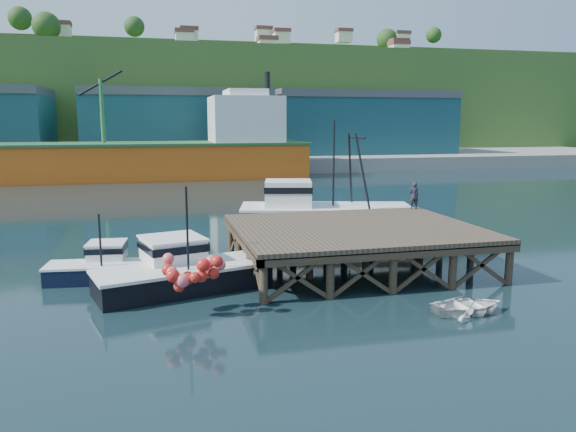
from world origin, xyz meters
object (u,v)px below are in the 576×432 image
object	(u,v)px
boat_black	(180,270)
dinghy	(468,306)
boat_navy	(105,266)
trawler	(322,212)
dockworker	(414,196)

from	to	relation	value
boat_black	dinghy	size ratio (longest dim) A/B	2.74
boat_navy	boat_black	world-z (taller)	boat_black
trawler	dockworker	bearing A→B (deg)	-27.04
boat_navy	dinghy	world-z (taller)	boat_navy
dinghy	dockworker	bearing A→B (deg)	-18.21
dinghy	dockworker	distance (m)	12.93
boat_navy	boat_black	bearing A→B (deg)	-28.52
boat_navy	dockworker	distance (m)	18.20
boat_navy	dockworker	xyz separation A→B (m)	(17.65, 3.84, 2.28)
boat_black	dinghy	distance (m)	12.22
boat_navy	trawler	world-z (taller)	trawler
dinghy	boat_black	bearing A→B (deg)	59.18
boat_black	dinghy	xyz separation A→B (m)	(10.65, -5.96, -0.56)
boat_navy	dockworker	bearing A→B (deg)	18.46
boat_navy	boat_black	distance (m)	4.11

